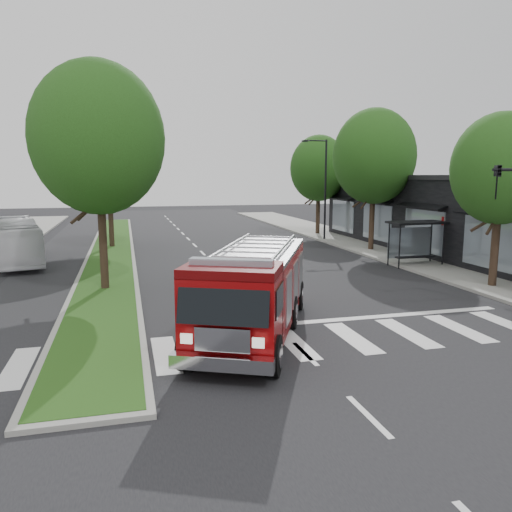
{
  "coord_description": "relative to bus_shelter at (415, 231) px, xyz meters",
  "views": [
    {
      "loc": [
        -4.97,
        -17.26,
        5.21
      ],
      "look_at": [
        0.38,
        3.17,
        1.8
      ],
      "focal_mm": 35.0,
      "sensor_mm": 36.0,
      "label": 1
    }
  ],
  "objects": [
    {
      "name": "tree_right_mid",
      "position": [
        0.3,
        5.85,
        4.45
      ],
      "size": [
        5.6,
        5.6,
        9.72
      ],
      "color": "black",
      "rests_on": "ground"
    },
    {
      "name": "fire_engine",
      "position": [
        -12.21,
        -9.92,
        -0.58
      ],
      "size": [
        6.06,
        9.06,
        3.05
      ],
      "rotation": [
        0.0,
        0.0,
        -0.43
      ],
      "color": "#530405",
      "rests_on": "ground"
    },
    {
      "name": "sidewalk_right",
      "position": [
        1.3,
        1.85,
        -1.96
      ],
      "size": [
        5.0,
        80.0,
        0.15
      ],
      "primitive_type": "cube",
      "color": "gray",
      "rests_on": "ground"
    },
    {
      "name": "city_bus",
      "position": [
        -22.56,
        7.14,
        -0.72
      ],
      "size": [
        4.33,
        9.75,
        2.65
      ],
      "primitive_type": "imported",
      "rotation": [
        0.0,
        0.0,
        0.23
      ],
      "color": "silver",
      "rests_on": "ground"
    },
    {
      "name": "tree_right_near",
      "position": [
        0.3,
        -6.15,
        3.47
      ],
      "size": [
        4.4,
        4.4,
        8.05
      ],
      "color": "black",
      "rests_on": "ground"
    },
    {
      "name": "tree_right_far",
      "position": [
        0.3,
        15.85,
        3.8
      ],
      "size": [
        5.0,
        5.0,
        8.73
      ],
      "color": "black",
      "rests_on": "ground"
    },
    {
      "name": "median",
      "position": [
        -17.2,
        9.85,
        -1.96
      ],
      "size": [
        3.0,
        50.0,
        0.15
      ],
      "color": "gray",
      "rests_on": "ground"
    },
    {
      "name": "storefront_row",
      "position": [
        5.8,
        1.85,
        0.46
      ],
      "size": [
        8.0,
        30.0,
        5.0
      ],
      "primitive_type": "cube",
      "color": "black",
      "rests_on": "ground"
    },
    {
      "name": "tree_median_near",
      "position": [
        -17.2,
        -2.15,
        4.77
      ],
      "size": [
        5.8,
        5.8,
        10.16
      ],
      "color": "black",
      "rests_on": "ground"
    },
    {
      "name": "bus_shelter",
      "position": [
        0.0,
        0.0,
        0.0
      ],
      "size": [
        3.2,
        1.6,
        2.61
      ],
      "color": "black",
      "rests_on": "ground"
    },
    {
      "name": "tree_median_far",
      "position": [
        -17.2,
        11.85,
        4.45
      ],
      "size": [
        5.6,
        5.6,
        9.72
      ],
      "color": "black",
      "rests_on": "ground"
    },
    {
      "name": "streetlight_right_far",
      "position": [
        -0.85,
        11.85,
        2.44
      ],
      "size": [
        2.11,
        0.2,
        8.0
      ],
      "color": "black",
      "rests_on": "ground"
    },
    {
      "name": "ground",
      "position": [
        -11.2,
        -8.15,
        -2.04
      ],
      "size": [
        140.0,
        140.0,
        0.0
      ],
      "primitive_type": "plane",
      "color": "black",
      "rests_on": "ground"
    }
  ]
}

